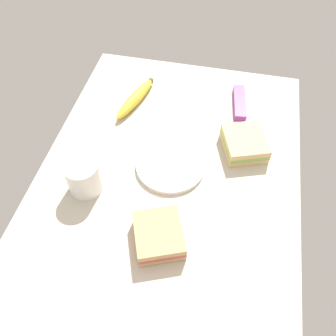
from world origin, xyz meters
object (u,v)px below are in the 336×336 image
plate_of_food (172,165)px  banana (135,98)px  sandwich_main (159,235)px  snack_bar (240,103)px  coffee_mug_black (84,176)px  sandwich_side (244,144)px

plate_of_food → banana: banana is taller
banana → sandwich_main: bearing=-158.1°
plate_of_food → snack_bar: snack_bar is taller
plate_of_food → coffee_mug_black: size_ratio=1.68×
plate_of_food → banana: bearing=36.1°
sandwich_side → snack_bar: size_ratio=1.06×
sandwich_side → banana: sandwich_side is taller
banana → snack_bar: bearing=-80.0°
sandwich_main → banana: size_ratio=0.73×
plate_of_food → sandwich_side: size_ratio=1.23×
plate_of_food → coffee_mug_black: (-10.40, 18.89, 3.79)cm
sandwich_main → snack_bar: bearing=-15.7°
sandwich_main → coffee_mug_black: bearing=63.7°
plate_of_food → sandwich_main: 20.46cm
sandwich_side → snack_bar: 16.87cm
sandwich_main → sandwich_side: (30.01, -15.69, 0.00)cm
banana → snack_bar: size_ratio=1.43×
sandwich_main → banana: bearing=21.9°
sandwich_side → banana: (11.37, 32.30, -0.59)cm
plate_of_food → banana: 26.05cm
coffee_mug_black → plate_of_food: bearing=-61.2°
sandwich_main → sandwich_side: same height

